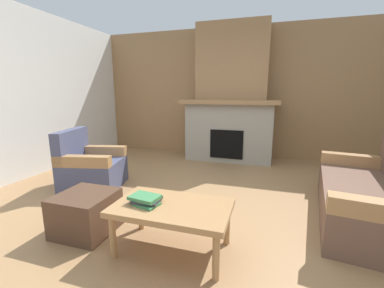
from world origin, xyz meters
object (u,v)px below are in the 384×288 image
Objects in this scene: fireplace at (231,103)px; couch at (372,197)px; coffee_table at (172,211)px; ottoman at (86,213)px; armchair at (91,167)px.

fireplace reaches higher than couch.
couch is at bearing -49.49° from fireplace.
ottoman is (-0.93, 0.03, -0.18)m from coffee_table.
armchair reaches higher than coffee_table.
couch is 2.15m from coffee_table.
ottoman is (-2.77, -1.08, -0.09)m from couch.
armchair is at bearing 126.90° from ottoman.
fireplace reaches higher than ottoman.
couch is 3.55m from armchair.
coffee_table is at bearing -31.89° from armchair.
armchair is at bearing -127.19° from fireplace.
armchair is (-1.69, -2.22, -0.87)m from fireplace.
couch is 2.08× the size of armchair.
armchair is 0.92× the size of coffee_table.
couch is at bearing 21.23° from ottoman.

